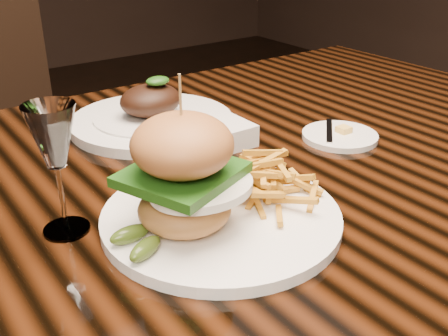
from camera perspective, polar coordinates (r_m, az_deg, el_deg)
dining_table at (r=0.84m, az=-3.22°, el=-4.69°), size 1.60×0.90×0.75m
burger_plate at (r=0.64m, az=-0.92°, el=-2.20°), size 0.30×0.30×0.20m
side_saucer at (r=0.93m, az=12.47°, el=3.44°), size 0.13×0.13×0.02m
ramekin at (r=0.88m, az=0.21°, el=3.71°), size 0.09×0.09×0.04m
wine_glass at (r=0.62m, az=-18.08°, el=2.76°), size 0.06×0.06×0.16m
far_dish at (r=0.97m, az=-7.87°, el=5.51°), size 0.29×0.29×0.09m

